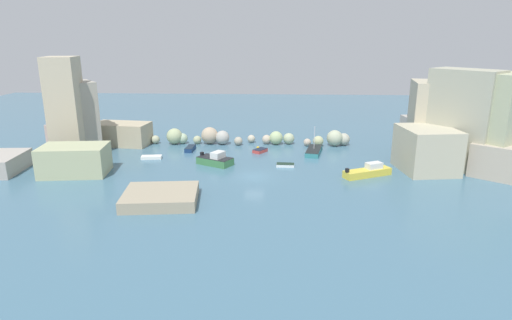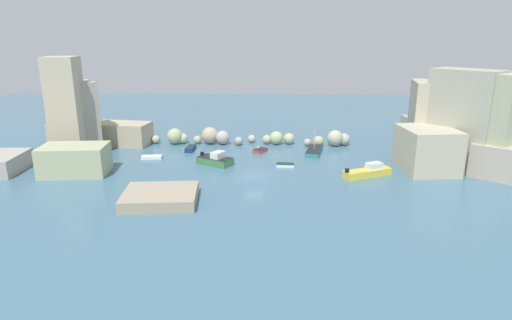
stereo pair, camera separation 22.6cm
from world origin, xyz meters
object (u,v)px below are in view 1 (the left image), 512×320
Objects in this scene: moored_boat_0 at (215,160)px; moored_boat_1 at (152,157)px; stone_dock at (161,197)px; moored_boat_4 at (314,151)px; moored_boat_2 at (260,151)px; moored_boat_5 at (190,148)px; moored_boat_3 at (368,172)px; moored_boat_6 at (285,165)px; channel_buoy at (258,148)px.

moored_boat_0 reaches higher than moored_boat_1.
stone_dock is at bearing -79.11° from moored_boat_1.
stone_dock is 1.25× the size of moored_boat_4.
moored_boat_0 is at bearing 126.61° from moored_boat_4.
moored_boat_2 reaches higher than moored_boat_1.
moored_boat_3 is at bearing -112.07° from moored_boat_5.
moored_boat_6 is (3.80, -7.36, -0.05)m from moored_boat_2.
moored_boat_5 is (-11.00, 0.48, 0.06)m from moored_boat_2.
moored_boat_2 is (5.97, 6.88, -0.40)m from moored_boat_0.
moored_boat_4 reaches higher than channel_buoy.
moored_boat_1 is (-5.89, 16.88, -0.41)m from stone_dock.
channel_buoy is 0.08× the size of moored_boat_3.
moored_boat_0 is (3.92, 14.38, 0.05)m from stone_dock.
moored_boat_5 is at bearing 129.61° from moored_boat_3.
moored_boat_0 is 2.05× the size of moored_boat_2.
moored_boat_6 is at bearing 159.49° from moored_boat_4.
moored_boat_4 is at bearing -12.80° from channel_buoy.
moored_boat_3 is (14.76, -12.74, 0.35)m from channel_buoy.
channel_buoy is 0.19× the size of moored_boat_2.
moored_boat_1 is at bearing -158.22° from channel_buoy.
moored_boat_0 is 20.74m from moored_boat_3.
moored_boat_4 reaches higher than moored_boat_2.
stone_dock is 21.76m from moored_boat_5.
moored_boat_0 is 15.73m from moored_boat_4.
moored_boat_2 is 0.42× the size of moored_boat_4.
stone_dock is 24.91m from channel_buoy.
moored_boat_2 is at bearing 65.06° from stone_dock.
stone_dock is 2.52× the size of moored_boat_1.
moored_boat_5 is at bearing 37.08° from moored_boat_1.
moored_boat_3 is 11.17m from moored_boat_6.
moored_boat_3 is 2.07× the size of moored_boat_5.
moored_boat_3 is at bearing -40.80° from channel_buoy.
moored_boat_0 is 1.75× the size of moored_boat_1.
moored_boat_3 reaches higher than moored_boat_2.
moored_boat_6 is (19.58, -2.98, 0.01)m from moored_boat_1.
channel_buoy is 0.15× the size of moored_boat_5.
channel_buoy is 16.56m from moored_boat_1.
channel_buoy reaches higher than moored_boat_6.
channel_buoy is 0.08× the size of moored_boat_4.
moored_boat_3 is at bearing 85.90° from moored_boat_2.
moored_boat_1 is at bearing -165.61° from moored_boat_0.
moored_boat_4 is 8.44m from moored_boat_6.
moored_boat_5 is (-1.11, 21.73, -0.29)m from stone_dock.
stone_dock reaches higher than moored_boat_5.
moored_boat_0 is 9.79m from moored_boat_6.
stone_dock is 27.80m from moored_boat_4.
moored_boat_0 is at bearing -7.67° from moored_boat_2.
stone_dock reaches higher than moored_boat_1.
moored_boat_3 is (14.36, -10.97, 0.33)m from moored_boat_2.
moored_boat_0 is at bearing -122.79° from channel_buoy.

